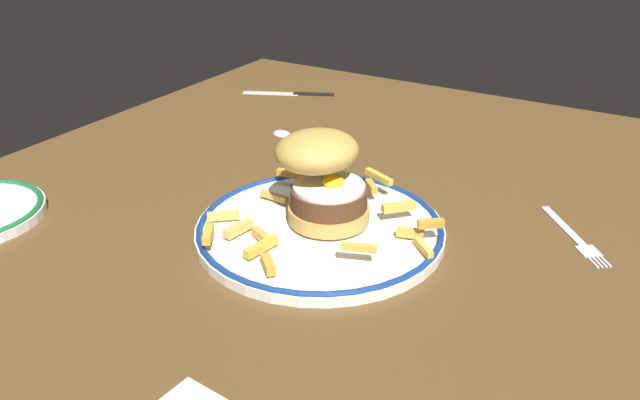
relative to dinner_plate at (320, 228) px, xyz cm
name	(u,v)px	position (x,y,z in cm)	size (l,w,h in cm)	color
ground_plane	(336,229)	(5.17, 0.72, -2.84)	(117.88, 106.13, 4.00)	#533A1E
dinner_plate	(320,228)	(0.00, 0.00, 0.00)	(29.65, 29.65, 1.60)	white
burger	(323,176)	(1.50, 0.54, 6.15)	(12.05, 12.98, 10.79)	#C29547
fries_pile	(313,220)	(-1.44, 0.07, 1.72)	(25.53, 26.75, 2.61)	gold
fork	(574,236)	(14.83, -26.32, -0.66)	(12.02, 10.18, 0.36)	silver
knife	(296,93)	(44.84, 32.14, -0.58)	(8.88, 16.98, 0.70)	black
spoon	(287,134)	(24.95, 21.10, -0.48)	(6.46, 13.00, 0.90)	silver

